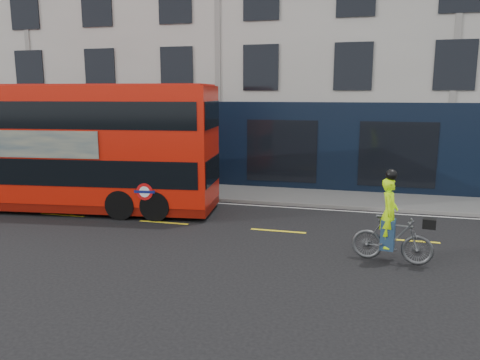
% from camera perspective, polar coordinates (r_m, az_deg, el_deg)
% --- Properties ---
extents(ground, '(120.00, 120.00, 0.00)m').
position_cam_1_polar(ground, '(15.10, -11.58, -6.61)').
color(ground, black).
rests_on(ground, ground).
extents(pavement, '(60.00, 3.00, 0.12)m').
position_cam_1_polar(pavement, '(20.92, -3.79, -1.41)').
color(pavement, gray).
rests_on(pavement, ground).
extents(kerb, '(60.00, 0.12, 0.13)m').
position_cam_1_polar(kerb, '(19.53, -5.17, -2.28)').
color(kerb, slate).
rests_on(kerb, ground).
extents(building_terrace, '(50.00, 10.07, 15.00)m').
position_cam_1_polar(building_terrace, '(26.83, 0.52, 17.23)').
color(building_terrace, '#B5B2AA').
rests_on(building_terrace, ground).
extents(road_edge_line, '(58.00, 0.10, 0.01)m').
position_cam_1_polar(road_edge_line, '(19.27, -5.47, -2.65)').
color(road_edge_line, silver).
rests_on(road_edge_line, ground).
extents(lane_dashes, '(58.00, 0.12, 0.01)m').
position_cam_1_polar(lane_dashes, '(16.40, -9.29, -5.13)').
color(lane_dashes, yellow).
rests_on(lane_dashes, ground).
extents(bus, '(11.89, 3.95, 4.71)m').
position_cam_1_polar(bus, '(18.90, -20.87, 3.85)').
color(bus, red).
rests_on(bus, ground).
extents(cyclist, '(2.14, 0.90, 2.48)m').
position_cam_1_polar(cyclist, '(12.96, 17.98, -6.01)').
color(cyclist, '#474A4D').
rests_on(cyclist, ground).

